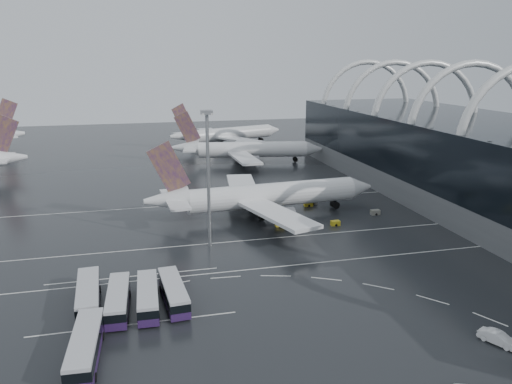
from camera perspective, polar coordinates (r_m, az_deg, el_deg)
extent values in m
plane|color=black|center=(89.38, 1.89, -8.06)|extent=(420.00, 420.00, 0.00)
cube|color=#5B5E60|center=(134.12, 25.77, -0.34)|extent=(42.00, 160.00, 6.00)
cube|color=black|center=(132.10, 26.26, 3.85)|extent=(42.00, 160.00, 14.00)
torus|color=white|center=(135.08, 23.04, 6.57)|extent=(33.80, 1.80, 33.80)
torus|color=white|center=(150.59, 18.75, 7.72)|extent=(33.80, 1.80, 33.80)
torus|color=white|center=(166.83, 15.26, 8.61)|extent=(33.80, 1.80, 33.80)
torus|color=white|center=(183.60, 12.39, 9.32)|extent=(33.80, 1.80, 33.80)
cube|color=silver|center=(87.61, 2.24, -8.55)|extent=(120.00, 0.25, 0.01)
cube|color=silver|center=(100.16, 0.02, -5.46)|extent=(120.00, 0.25, 0.01)
cube|color=silver|center=(126.17, -3.03, -1.14)|extent=(120.00, 0.25, 0.01)
cube|color=silver|center=(72.16, -13.71, -14.46)|extent=(28.00, 0.25, 0.01)
cube|color=silver|center=(86.51, -13.82, -9.32)|extent=(28.00, 0.25, 0.01)
cylinder|color=white|center=(114.38, 1.95, -0.32)|extent=(39.71, 8.48, 5.47)
cone|color=white|center=(123.75, 11.79, 0.55)|extent=(6.06, 5.89, 5.47)
cone|color=white|center=(108.43, -10.26, -0.90)|extent=(9.83, 6.18, 5.47)
cube|color=#351761|center=(106.88, -9.93, 2.74)|extent=(9.11, 1.26, 11.60)
cube|color=white|center=(108.68, -9.27, -0.82)|extent=(5.54, 17.26, 0.47)
cube|color=white|center=(102.67, 2.23, -2.45)|extent=(13.00, 24.49, 0.75)
cube|color=white|center=(124.19, -1.57, 0.64)|extent=(9.67, 24.26, 0.75)
cylinder|color=slate|center=(107.09, 3.03, -2.67)|extent=(5.42, 3.60, 3.21)
cylinder|color=slate|center=(122.41, 0.15, -0.39)|extent=(5.42, 3.60, 3.21)
cube|color=black|center=(114.24, 0.15, -2.31)|extent=(11.75, 6.89, 2.08)
cylinder|color=white|center=(172.95, -0.37, 4.89)|extent=(37.48, 11.64, 5.34)
cone|color=white|center=(175.56, 6.61, 4.94)|extent=(6.36, 6.21, 5.34)
cone|color=white|center=(172.92, -8.09, 5.05)|extent=(9.99, 6.84, 5.34)
cube|color=#351761|center=(171.83, -7.86, 7.29)|extent=(8.83, 2.07, 11.32)
cube|color=white|center=(172.80, -7.48, 5.06)|extent=(6.93, 17.04, 0.46)
cube|color=white|center=(161.56, -1.42, 3.96)|extent=(7.28, 23.23, 0.74)
cube|color=white|center=(184.19, -1.75, 5.33)|extent=(14.56, 23.76, 0.74)
cylinder|color=slate|center=(165.18, -0.51, 3.63)|extent=(5.53, 3.95, 3.13)
cylinder|color=slate|center=(181.43, -0.83, 4.65)|extent=(5.53, 3.95, 3.13)
cube|color=black|center=(173.45, -1.59, 3.67)|extent=(11.90, 7.70, 2.03)
cylinder|color=white|center=(209.74, -2.80, 6.67)|extent=(36.20, 16.72, 5.42)
cone|color=white|center=(220.77, 1.98, 7.10)|extent=(7.05, 6.93, 5.42)
cone|color=white|center=(199.43, -8.55, 6.36)|extent=(10.59, 8.12, 5.42)
cube|color=#351761|center=(198.91, -8.38, 8.36)|extent=(8.72, 3.40, 11.50)
cube|color=white|center=(200.18, -8.06, 6.41)|extent=(9.35, 17.30, 0.47)
cube|color=white|center=(197.97, -2.05, 6.02)|extent=(17.53, 23.46, 0.75)
cube|color=white|center=(218.24, -5.19, 6.80)|extent=(9.18, 23.98, 0.75)
cylinder|color=slate|center=(202.42, -1.83, 5.74)|extent=(5.89, 4.65, 3.18)
cylinder|color=slate|center=(216.91, -4.11, 6.33)|extent=(5.89, 4.65, 3.18)
cube|color=black|center=(208.52, -3.68, 5.57)|extent=(12.55, 9.25, 2.06)
cone|color=white|center=(169.33, -26.27, 3.53)|extent=(9.97, 6.16, 5.60)
cube|color=#351761|center=(168.41, -26.87, 5.88)|extent=(9.32, 1.12, 11.87)
cube|color=white|center=(169.65, -26.91, 3.47)|extent=(5.35, 17.61, 0.48)
cone|color=white|center=(218.94, -26.25, 5.93)|extent=(12.04, 10.02, 6.06)
cube|color=#351761|center=(217.82, -26.75, 7.89)|extent=(9.31, 4.98, 12.84)
cube|color=white|center=(218.46, -26.78, 5.85)|extent=(12.47, 18.95, 0.52)
cube|color=#241543|center=(78.09, -18.57, -11.69)|extent=(3.76, 13.79, 1.15)
cube|color=black|center=(77.55, -18.64, -10.85)|extent=(3.81, 13.52, 1.36)
cube|color=silver|center=(77.17, -18.70, -10.24)|extent=(3.76, 13.79, 0.47)
cylinder|color=black|center=(74.32, -17.45, -13.38)|extent=(0.42, 1.07, 1.05)
cylinder|color=black|center=(74.48, -19.76, -13.52)|extent=(0.42, 1.07, 1.05)
cylinder|color=black|center=(82.15, -17.45, -10.55)|extent=(0.42, 1.07, 1.05)
cylinder|color=black|center=(82.30, -19.51, -10.68)|extent=(0.42, 1.07, 1.05)
cube|color=#241543|center=(75.77, -15.45, -12.34)|extent=(3.32, 12.86, 1.08)
cube|color=black|center=(75.25, -15.51, -11.54)|extent=(3.36, 12.61, 1.28)
cube|color=silver|center=(74.88, -15.56, -10.95)|extent=(3.32, 12.86, 0.44)
cylinder|color=black|center=(72.24, -14.50, -14.04)|extent=(0.38, 0.99, 0.98)
cylinder|color=black|center=(72.48, -16.72, -14.11)|extent=(0.38, 0.99, 0.98)
cylinder|color=black|center=(79.50, -14.26, -11.22)|extent=(0.38, 0.99, 0.98)
cylinder|color=black|center=(79.71, -16.26, -11.29)|extent=(0.38, 0.99, 0.98)
cube|color=#241543|center=(75.66, -12.23, -12.16)|extent=(3.16, 12.85, 1.08)
cube|color=black|center=(75.14, -12.28, -11.36)|extent=(3.21, 12.60, 1.28)
cube|color=silver|center=(74.77, -12.32, -10.77)|extent=(3.16, 12.85, 0.44)
cylinder|color=black|center=(72.21, -11.06, -13.84)|extent=(0.37, 0.99, 0.98)
cylinder|color=black|center=(72.25, -13.30, -13.96)|extent=(0.37, 0.99, 0.98)
cylinder|color=black|center=(79.50, -11.25, -11.03)|extent=(0.37, 0.99, 0.98)
cylinder|color=black|center=(79.54, -13.25, -11.14)|extent=(0.37, 0.99, 0.98)
cube|color=#241543|center=(76.32, -9.38, -11.77)|extent=(3.78, 12.85, 1.07)
cube|color=black|center=(75.81, -9.42, -10.98)|extent=(3.82, 12.60, 1.27)
cube|color=silver|center=(75.44, -9.45, -10.39)|extent=(3.78, 12.85, 0.44)
cylinder|color=black|center=(73.12, -7.77, -13.30)|extent=(0.41, 1.00, 0.97)
cylinder|color=black|center=(72.77, -9.93, -13.54)|extent=(0.41, 1.00, 0.97)
cylinder|color=black|center=(80.28, -8.86, -10.65)|extent=(0.41, 1.00, 0.97)
cylinder|color=black|center=(79.96, -10.82, -10.85)|extent=(0.41, 1.00, 0.97)
cube|color=#241543|center=(65.73, -18.86, -17.08)|extent=(3.67, 13.74, 1.15)
cube|color=black|center=(65.09, -18.96, -16.14)|extent=(3.71, 13.47, 1.36)
cube|color=silver|center=(64.63, -19.03, -15.44)|extent=(3.67, 13.74, 0.47)
cylinder|color=black|center=(62.12, -17.94, -19.51)|extent=(0.41, 1.06, 1.05)
cylinder|color=black|center=(62.58, -20.75, -19.50)|extent=(0.41, 1.06, 1.05)
cylinder|color=black|center=(69.45, -17.14, -15.48)|extent=(0.41, 1.06, 1.05)
cylinder|color=black|center=(69.86, -19.61, -15.51)|extent=(0.41, 1.06, 1.05)
imported|color=white|center=(72.49, 25.95, -14.79)|extent=(3.73, 5.12, 1.61)
cylinder|color=gray|center=(93.70, -5.46, 1.15)|extent=(0.63, 0.63, 25.38)
cube|color=gray|center=(91.50, -5.66, 9.06)|extent=(1.99, 1.99, 0.73)
cube|color=white|center=(91.53, -5.66, 8.89)|extent=(1.81, 1.81, 0.36)
cube|color=gold|center=(109.65, 9.05, -3.53)|extent=(1.94, 1.14, 1.06)
cube|color=slate|center=(124.75, 6.45, -1.11)|extent=(2.30, 1.36, 1.25)
cube|color=gold|center=(107.91, 2.72, -3.66)|extent=(1.93, 1.14, 1.05)
cube|color=slate|center=(118.94, 13.47, -2.26)|extent=(2.09, 1.23, 1.14)
cube|color=gold|center=(122.98, 6.00, -1.35)|extent=(2.10, 1.24, 1.14)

